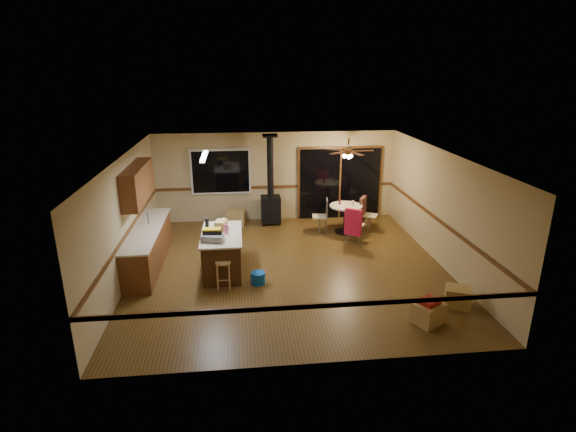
{
  "coord_description": "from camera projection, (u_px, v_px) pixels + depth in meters",
  "views": [
    {
      "loc": [
        -1.05,
        -9.3,
        4.39
      ],
      "look_at": [
        0.0,
        0.3,
        1.15
      ],
      "focal_mm": 28.0,
      "sensor_mm": 36.0,
      "label": 1
    }
  ],
  "objects": [
    {
      "name": "chair_rail",
      "position": [
        289.0,
        227.0,
        9.95
      ],
      "size": [
        7.0,
        7.0,
        0.08
      ],
      "primitive_type": null,
      "color": "#523014",
      "rests_on": "ground"
    },
    {
      "name": "wall_front",
      "position": [
        316.0,
        288.0,
        6.55
      ],
      "size": [
        7.0,
        0.0,
        7.0
      ],
      "primitive_type": "plane",
      "rotation": [
        -1.57,
        0.0,
        0.0
      ],
      "color": "tan",
      "rests_on": "ground"
    },
    {
      "name": "blue_bucket",
      "position": [
        258.0,
        278.0,
        9.49
      ],
      "size": [
        0.32,
        0.32,
        0.25
      ],
      "primitive_type": "cylinder",
      "rotation": [
        0.0,
        0.0,
        0.06
      ],
      "color": "#0C4FAD",
      "rests_on": "floor"
    },
    {
      "name": "chair_left",
      "position": [
        324.0,
        212.0,
        12.29
      ],
      "size": [
        0.45,
        0.45,
        0.51
      ],
      "color": "#BAB18A",
      "rests_on": "ground"
    },
    {
      "name": "box_under_window",
      "position": [
        236.0,
        218.0,
        12.99
      ],
      "size": [
        0.59,
        0.5,
        0.42
      ],
      "primitive_type": "cube",
      "rotation": [
        0.0,
        0.0,
        -0.17
      ],
      "color": "#A28448",
      "rests_on": "floor"
    },
    {
      "name": "toolbox_grey",
      "position": [
        212.0,
        238.0,
        9.36
      ],
      "size": [
        0.5,
        0.35,
        0.14
      ],
      "primitive_type": "cube",
      "rotation": [
        0.0,
        0.0,
        -0.23
      ],
      "color": "slate",
      "rests_on": "kitchen_island"
    },
    {
      "name": "ceiling_fan",
      "position": [
        348.0,
        153.0,
        11.76
      ],
      "size": [
        0.24,
        0.24,
        0.55
      ],
      "color": "brown",
      "rests_on": "ceiling"
    },
    {
      "name": "box_corner_b",
      "position": [
        458.0,
        297.0,
        8.58
      ],
      "size": [
        0.6,
        0.56,
        0.38
      ],
      "primitive_type": "cube",
      "rotation": [
        0.0,
        0.0,
        -0.43
      ],
      "color": "#A28448",
      "rests_on": "floor"
    },
    {
      "name": "countertop",
      "position": [
        146.0,
        229.0,
        10.13
      ],
      "size": [
        0.64,
        3.04,
        0.04
      ],
      "primitive_type": "cube",
      "color": "beige",
      "rests_on": "lower_cabinets"
    },
    {
      "name": "fluorescent_strip",
      "position": [
        204.0,
        156.0,
        9.55
      ],
      "size": [
        0.1,
        1.2,
        0.04
      ],
      "primitive_type": "cube",
      "color": "white",
      "rests_on": "ceiling"
    },
    {
      "name": "wall_right",
      "position": [
        442.0,
        209.0,
        10.21
      ],
      "size": [
        0.0,
        7.0,
        7.0
      ],
      "primitive_type": "plane",
      "rotation": [
        1.57,
        0.0,
        -1.57
      ],
      "color": "tan",
      "rests_on": "ground"
    },
    {
      "name": "glass_cream",
      "position": [
        353.0,
        203.0,
        12.16
      ],
      "size": [
        0.08,
        0.08,
        0.14
      ],
      "primitive_type": "cylinder",
      "rotation": [
        0.0,
        0.0,
        -0.27
      ],
      "color": "beige",
      "rests_on": "dining_table"
    },
    {
      "name": "kitchen_island",
      "position": [
        222.0,
        252.0,
        9.97
      ],
      "size": [
        0.88,
        1.68,
        0.9
      ],
      "color": "#3D220F",
      "rests_on": "ground"
    },
    {
      "name": "box_corner_a",
      "position": [
        428.0,
        313.0,
        8.02
      ],
      "size": [
        0.65,
        0.62,
        0.38
      ],
      "primitive_type": "cube",
      "rotation": [
        0.0,
        0.0,
        0.53
      ],
      "color": "#A28448",
      "rests_on": "floor"
    },
    {
      "name": "box_on_island",
      "position": [
        221.0,
        225.0,
        10.01
      ],
      "size": [
        0.29,
        0.36,
        0.21
      ],
      "primitive_type": "cube",
      "rotation": [
        0.0,
        0.0,
        -0.2
      ],
      "color": "#A28448",
      "rests_on": "kitchen_island"
    },
    {
      "name": "chair_right",
      "position": [
        364.0,
        210.0,
        12.46
      ],
      "size": [
        0.61,
        0.59,
        0.7
      ],
      "color": "#BAB18A",
      "rests_on": "ground"
    },
    {
      "name": "wall_back",
      "position": [
        276.0,
        177.0,
        13.15
      ],
      "size": [
        7.0,
        0.0,
        7.0
      ],
      "primitive_type": "plane",
      "rotation": [
        1.57,
        0.0,
        0.0
      ],
      "color": "tan",
      "rests_on": "ground"
    },
    {
      "name": "ceiling",
      "position": [
        290.0,
        155.0,
        9.44
      ],
      "size": [
        7.0,
        7.0,
        0.0
      ],
      "primitive_type": "plane",
      "rotation": [
        3.14,
        0.0,
        0.0
      ],
      "color": "silver",
      "rests_on": "ground"
    },
    {
      "name": "floor",
      "position": [
        289.0,
        268.0,
        10.26
      ],
      "size": [
        7.0,
        7.0,
        0.0
      ],
      "primitive_type": "plane",
      "color": "#503716",
      "rests_on": "ground"
    },
    {
      "name": "chair_near",
      "position": [
        353.0,
        222.0,
        11.47
      ],
      "size": [
        0.6,
        0.61,
        0.7
      ],
      "color": "#BAB18A",
      "rests_on": "ground"
    },
    {
      "name": "window",
      "position": [
        221.0,
        172.0,
        12.87
      ],
      "size": [
        1.72,
        0.1,
        1.32
      ],
      "primitive_type": "cube",
      "color": "black",
      "rests_on": "ground"
    },
    {
      "name": "toolbox_yellow_lid",
      "position": [
        212.0,
        229.0,
        9.41
      ],
      "size": [
        0.37,
        0.21,
        0.03
      ],
      "primitive_type": "cube",
      "rotation": [
        0.0,
        0.0,
        -0.05
      ],
      "color": "gold",
      "rests_on": "toolbox_black"
    },
    {
      "name": "bar_stool",
      "position": [
        224.0,
        274.0,
        9.26
      ],
      "size": [
        0.4,
        0.4,
        0.6
      ],
      "primitive_type": "cylinder",
      "rotation": [
        0.0,
        0.0,
        -0.25
      ],
      "color": "tan",
      "rests_on": "floor"
    },
    {
      "name": "wall_left",
      "position": [
        125.0,
        219.0,
        9.49
      ],
      "size": [
        0.0,
        7.0,
        7.0
      ],
      "primitive_type": "plane",
      "rotation": [
        1.57,
        0.0,
        1.57
      ],
      "color": "tan",
      "rests_on": "ground"
    },
    {
      "name": "glass_red",
      "position": [
        340.0,
        202.0,
        12.27
      ],
      "size": [
        0.06,
        0.06,
        0.15
      ],
      "primitive_type": "cylinder",
      "rotation": [
        0.0,
        0.0,
        0.16
      ],
      "color": "#590C14",
      "rests_on": "dining_table"
    },
    {
      "name": "sliding_door",
      "position": [
        340.0,
        184.0,
        13.38
      ],
      "size": [
        2.52,
        0.1,
        2.1
      ],
      "primitive_type": "cube",
      "color": "black",
      "rests_on": "ground"
    },
    {
      "name": "box_small_red",
      "position": [
        429.0,
        301.0,
        7.95
      ],
      "size": [
        0.42,
        0.4,
        0.09
      ],
      "primitive_type": "cube",
      "rotation": [
        0.0,
        0.0,
        0.53
      ],
      "color": "maroon",
      "rests_on": "box_corner_a"
    },
    {
      "name": "bottle_pink",
      "position": [
        226.0,
        229.0,
        9.77
      ],
      "size": [
        0.09,
        0.09,
        0.22
      ],
      "primitive_type": "cylinder",
      "rotation": [
        0.0,
        0.0,
        0.36
      ],
      "color": "#D84C8C",
      "rests_on": "kitchen_island"
    },
    {
      "name": "bottle_white",
      "position": [
        224.0,
        222.0,
        10.27
      ],
      "size": [
        0.07,
        0.07,
        0.19
      ],
      "primitive_type": "cylinder",
      "rotation": [
        0.0,
        0.0,
        -0.07
      ],
      "color": "white",
      "rests_on": "kitchen_island"
    },
    {
      "name": "dining_table",
      "position": [
        346.0,
        214.0,
        12.29
      ],
      "size": [
        0.89,
        0.89,
        0.78
      ],
      "color": "black",
      "rests_on": "ground"
    },
    {
      "name": "bottle_dark",
      "position": [
        207.0,
        225.0,
        9.9
      ],
      "size": [
        0.1,
        0.1,
        0.31
      ],
      "primitive_type": "cylinder",
      "rotation": [
        0.0,
        0.0,
        -0.22
      ],
      "color": "black",
      "rests_on": "kitchen_island"
    },
    {
      "name": "upper_cabinets",
      "position": [
        138.0,
        184.0,
        9.98
      ],
      "size": [
        0.35,
        2.0,
        0.8
      ],
      "primitive_type": "cube",
      "color": "brown",
      "rests_on": "ground"
    },
    {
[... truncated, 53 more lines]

